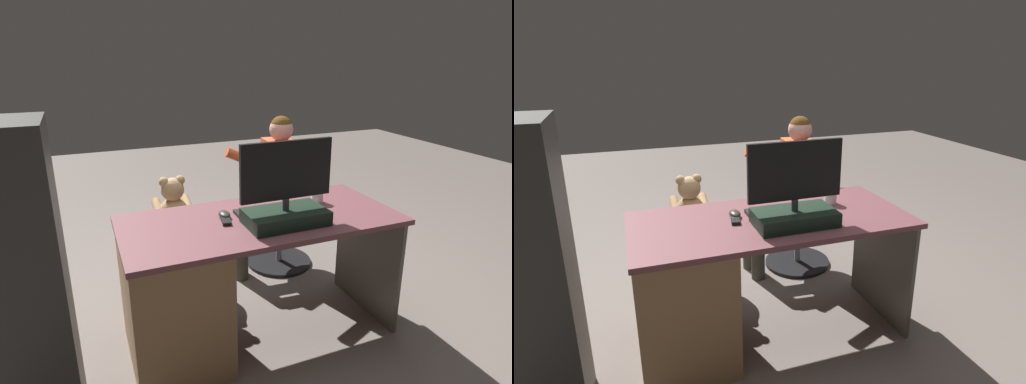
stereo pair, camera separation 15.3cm
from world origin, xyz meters
TOP-DOWN VIEW (x-y plane):
  - ground_plane at (0.00, 0.00)m, footprint 10.00×10.00m
  - desk at (0.39, 0.36)m, footprint 1.50×0.69m
  - monitor at (-0.08, 0.48)m, footprint 0.50×0.25m
  - keyboard at (-0.09, 0.30)m, footprint 0.42×0.14m
  - computer_mouse at (0.18, 0.28)m, footprint 0.06×0.10m
  - cup at (-0.41, 0.26)m, footprint 0.07×0.07m
  - tv_remote at (0.19, 0.32)m, footprint 0.07×0.16m
  - notebook_binder at (-0.16, 0.44)m, footprint 0.24×0.32m
  - office_chair_teddy at (0.33, -0.33)m, footprint 0.56×0.56m
  - teddy_bear at (0.33, -0.35)m, footprint 0.25×0.26m
  - visitor_chair at (-0.48, -0.40)m, footprint 0.50×0.50m
  - person at (-0.40, -0.39)m, footprint 0.54×0.50m
  - equipment_rack at (1.19, 0.59)m, footprint 0.44×0.36m

SIDE VIEW (x-z plane):
  - ground_plane at x=0.00m, z-range 0.00..0.00m
  - office_chair_teddy at x=0.33m, z-range 0.02..0.48m
  - visitor_chair at x=-0.48m, z-range 0.03..0.50m
  - desk at x=0.39m, z-range 0.03..0.76m
  - teddy_bear at x=0.33m, z-range 0.44..0.80m
  - person at x=-0.40m, z-range 0.10..1.25m
  - equipment_rack at x=1.19m, z-range 0.00..1.36m
  - tv_remote at x=0.19m, z-range 0.73..0.75m
  - keyboard at x=-0.09m, z-range 0.73..0.75m
  - notebook_binder at x=-0.16m, z-range 0.73..0.76m
  - computer_mouse at x=0.18m, z-range 0.73..0.77m
  - cup at x=-0.41m, z-range 0.73..0.82m
  - monitor at x=-0.08m, z-range 0.64..1.08m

